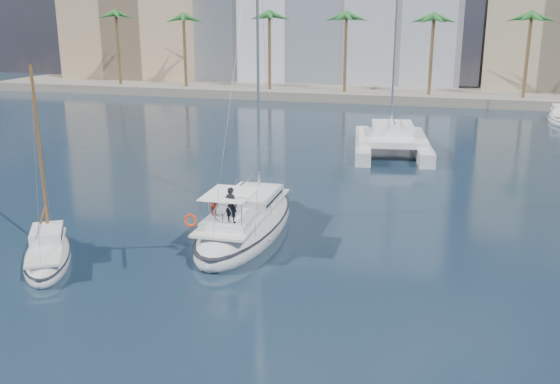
% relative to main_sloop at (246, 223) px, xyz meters
% --- Properties ---
extents(ground, '(160.00, 160.00, 0.00)m').
position_rel_main_sloop_xyz_m(ground, '(1.61, -3.27, -0.54)').
color(ground, black).
rests_on(ground, ground).
extents(quay, '(120.00, 14.00, 1.20)m').
position_rel_main_sloop_xyz_m(quay, '(1.61, 57.73, 0.06)').
color(quay, gray).
rests_on(quay, ground).
extents(building_tan_left, '(22.00, 14.00, 22.00)m').
position_rel_main_sloop_xyz_m(building_tan_left, '(-40.39, 65.73, 10.46)').
color(building_tan_left, tan).
rests_on(building_tan_left, ground).
extents(palm_left, '(3.60, 3.60, 12.30)m').
position_rel_main_sloop_xyz_m(palm_left, '(-32.39, 53.73, 9.74)').
color(palm_left, brown).
rests_on(palm_left, ground).
extents(palm_centre, '(3.60, 3.60, 12.30)m').
position_rel_main_sloop_xyz_m(palm_centre, '(1.61, 53.73, 9.74)').
color(palm_centre, brown).
rests_on(palm_centre, ground).
extents(main_sloop, '(4.12, 12.14, 17.90)m').
position_rel_main_sloop_xyz_m(main_sloop, '(0.00, 0.00, 0.00)').
color(main_sloop, silver).
rests_on(main_sloop, ground).
extents(small_sloop, '(5.28, 6.85, 9.67)m').
position_rel_main_sloop_xyz_m(small_sloop, '(-7.76, -6.44, -0.16)').
color(small_sloop, silver).
rests_on(small_sloop, ground).
extents(catamaran, '(7.85, 12.92, 17.67)m').
position_rel_main_sloop_xyz_m(catamaran, '(5.35, 22.59, 0.61)').
color(catamaran, silver).
rests_on(catamaran, ground).
extents(seagull, '(1.09, 0.47, 0.20)m').
position_rel_main_sloop_xyz_m(seagull, '(1.39, -1.94, -0.05)').
color(seagull, silver).
rests_on(seagull, ground).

